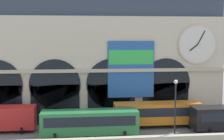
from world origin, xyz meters
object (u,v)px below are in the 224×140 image
(street_lamp_quayside, at_px, (175,103))
(bus_center, at_px, (90,122))
(bus_mideast, at_px, (157,113))
(box_truck_midwest, at_px, (5,118))

(street_lamp_quayside, bearing_deg, bus_center, 163.31)
(bus_center, relative_size, street_lamp_quayside, 1.59)
(bus_center, xyz_separation_m, street_lamp_quayside, (9.10, -2.73, 2.63))
(bus_mideast, xyz_separation_m, street_lamp_quayside, (0.41, -6.02, 2.63))
(bus_center, relative_size, bus_mideast, 1.00)
(bus_mideast, bearing_deg, street_lamp_quayside, -86.13)
(box_truck_midwest, distance_m, street_lamp_quayside, 20.26)
(box_truck_midwest, height_order, street_lamp_quayside, street_lamp_quayside)
(box_truck_midwest, relative_size, street_lamp_quayside, 1.09)
(bus_center, height_order, street_lamp_quayside, street_lamp_quayside)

